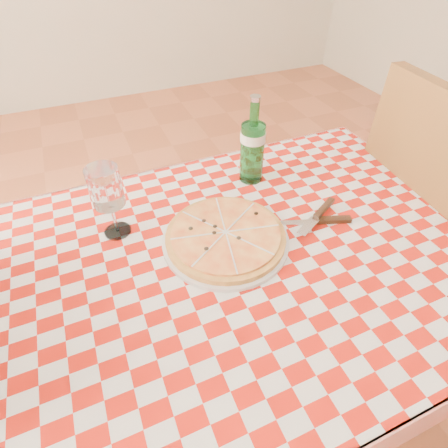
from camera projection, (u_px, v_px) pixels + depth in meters
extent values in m
plane|color=#AF5A38|center=(235.00, 386.00, 1.37)|extent=(6.00, 6.00, 0.00)
cube|color=brown|center=(241.00, 263.00, 0.88)|extent=(1.20, 0.80, 0.04)
cylinder|color=brown|center=(446.00, 370.00, 1.06)|extent=(0.06, 0.06, 0.71)
cylinder|color=brown|center=(54.00, 312.00, 1.20)|extent=(0.06, 0.06, 0.71)
cylinder|color=brown|center=(317.00, 228.00, 1.52)|extent=(0.06, 0.06, 0.71)
cube|color=#B3150B|center=(241.00, 256.00, 0.86)|extent=(1.30, 0.90, 0.01)
cube|color=brown|center=(439.00, 231.00, 1.28)|extent=(0.52, 0.52, 0.05)
cylinder|color=brown|center=(404.00, 332.00, 1.27)|extent=(0.04, 0.04, 0.49)
cylinder|color=brown|center=(344.00, 254.00, 1.56)|extent=(0.04, 0.04, 0.49)
cylinder|color=brown|center=(420.00, 235.00, 1.65)|extent=(0.04, 0.04, 0.49)
cube|color=brown|center=(420.00, 178.00, 1.04)|extent=(0.09, 0.48, 0.52)
cylinder|color=brown|center=(13.00, 384.00, 1.15)|extent=(0.04, 0.04, 0.46)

